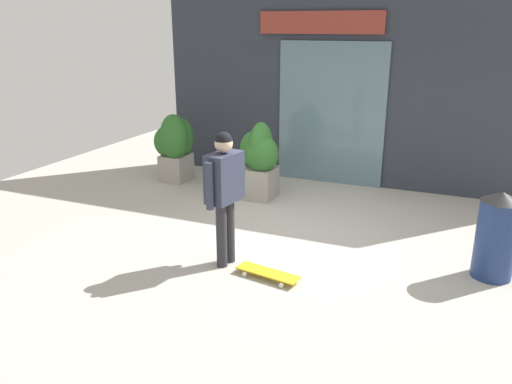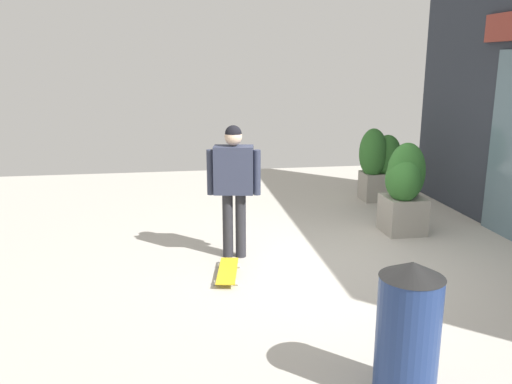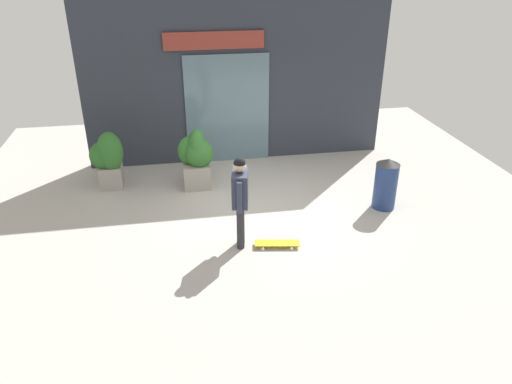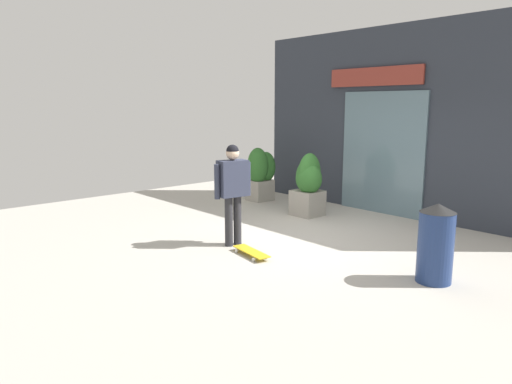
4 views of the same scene
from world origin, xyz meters
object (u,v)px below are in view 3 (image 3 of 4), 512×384
(planter_box_right, at_px, (109,157))
(trash_bin, at_px, (386,183))
(planter_box_left, at_px, (196,157))
(skateboarder, at_px, (240,193))
(skateboard, at_px, (277,243))

(planter_box_right, bearing_deg, trash_bin, -19.34)
(planter_box_left, bearing_deg, skateboarder, -76.76)
(planter_box_left, bearing_deg, skateboard, -65.56)
(skateboard, distance_m, planter_box_right, 4.26)
(skateboarder, bearing_deg, trash_bin, 26.87)
(planter_box_right, height_order, trash_bin, planter_box_right)
(skateboard, bearing_deg, planter_box_right, 145.35)
(skateboard, height_order, trash_bin, trash_bin)
(skateboard, bearing_deg, planter_box_left, 124.11)
(skateboard, height_order, planter_box_right, planter_box_right)
(skateboarder, distance_m, trash_bin, 3.17)
(planter_box_left, distance_m, trash_bin, 3.92)
(skateboarder, bearing_deg, skateboard, -3.50)
(skateboard, relative_size, trash_bin, 0.77)
(planter_box_right, bearing_deg, skateboard, -44.31)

